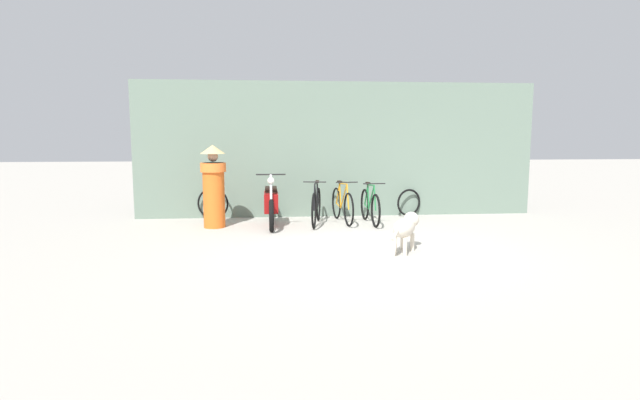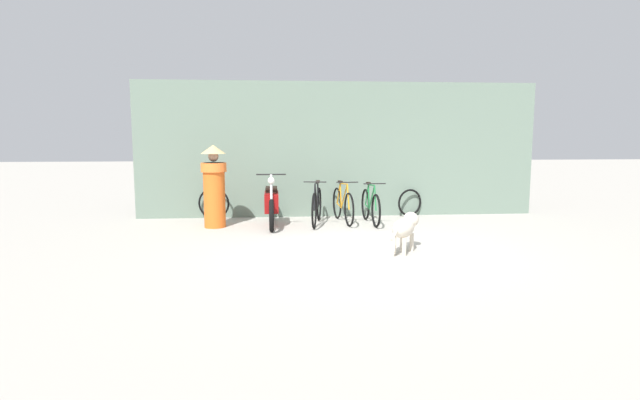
{
  "view_description": "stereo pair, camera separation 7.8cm",
  "coord_description": "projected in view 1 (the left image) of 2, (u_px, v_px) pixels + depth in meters",
  "views": [
    {
      "loc": [
        -1.52,
        -7.7,
        1.83
      ],
      "look_at": [
        -0.63,
        1.47,
        0.65
      ],
      "focal_mm": 28.0,
      "sensor_mm": 36.0,
      "label": 1
    },
    {
      "loc": [
        -1.44,
        -7.7,
        1.83
      ],
      "look_at": [
        -0.63,
        1.47,
        0.65
      ],
      "focal_mm": 28.0,
      "sensor_mm": 36.0,
      "label": 2
    }
  ],
  "objects": [
    {
      "name": "bicycle_0",
      "position": [
        316.0,
        206.0,
        10.39
      ],
      "size": [
        0.47,
        1.69,
        0.93
      ],
      "rotation": [
        0.0,
        0.0,
        -1.75
      ],
      "color": "black",
      "rests_on": "ground"
    },
    {
      "name": "spare_tire_right",
      "position": [
        409.0,
        203.0,
        11.48
      ],
      "size": [
        0.61,
        0.25,
        0.63
      ],
      "rotation": [
        0.0,
        0.0,
        0.33
      ],
      "color": "black",
      "rests_on": "ground"
    },
    {
      "name": "ground_plane",
      "position": [
        368.0,
        251.0,
        7.98
      ],
      "size": [
        60.0,
        60.0,
        0.0
      ],
      "primitive_type": "plane",
      "color": "#ADA89E"
    },
    {
      "name": "bicycle_2",
      "position": [
        370.0,
        206.0,
        10.5
      ],
      "size": [
        0.46,
        1.64,
        0.89
      ],
      "rotation": [
        0.0,
        0.0,
        -1.53
      ],
      "color": "black",
      "rests_on": "ground"
    },
    {
      "name": "person_in_robes",
      "position": [
        214.0,
        185.0,
        9.98
      ],
      "size": [
        0.57,
        0.57,
        1.66
      ],
      "rotation": [
        0.0,
        0.0,
        3.0
      ],
      "color": "orange",
      "rests_on": "ground"
    },
    {
      "name": "spare_tire_left",
      "position": [
        213.0,
        204.0,
        11.04
      ],
      "size": [
        0.7,
        0.14,
        0.7
      ],
      "rotation": [
        0.0,
        0.0,
        -0.15
      ],
      "color": "black",
      "rests_on": "ground"
    },
    {
      "name": "stray_dog",
      "position": [
        406.0,
        227.0,
        7.9
      ],
      "size": [
        0.69,
        0.94,
        0.6
      ],
      "rotation": [
        0.0,
        0.0,
        0.99
      ],
      "color": "beige",
      "rests_on": "ground"
    },
    {
      "name": "shop_wall_back",
      "position": [
        338.0,
        150.0,
        11.41
      ],
      "size": [
        9.13,
        0.2,
        3.05
      ],
      "color": "slate",
      "rests_on": "ground"
    },
    {
      "name": "bicycle_1",
      "position": [
        342.0,
        205.0,
        10.63
      ],
      "size": [
        0.46,
        1.71,
        0.9
      ],
      "rotation": [
        0.0,
        0.0,
        -1.45
      ],
      "color": "black",
      "rests_on": "ground"
    },
    {
      "name": "motorcycle",
      "position": [
        271.0,
        204.0,
        10.22
      ],
      "size": [
        0.58,
        2.01,
        1.1
      ],
      "rotation": [
        0.0,
        0.0,
        -1.57
      ],
      "color": "black",
      "rests_on": "ground"
    }
  ]
}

